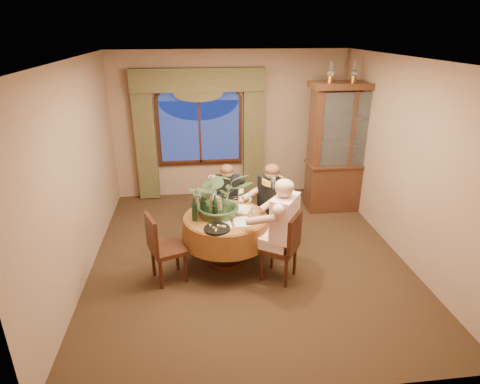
{
  "coord_description": "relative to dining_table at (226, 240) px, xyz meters",
  "views": [
    {
      "loc": [
        -0.73,
        -5.15,
        3.17
      ],
      "look_at": [
        -0.13,
        -0.17,
        1.1
      ],
      "focal_mm": 30.0,
      "sensor_mm": 36.0,
      "label": 1
    }
  ],
  "objects": [
    {
      "name": "floor",
      "position": [
        0.33,
        0.17,
        -0.38
      ],
      "size": [
        5.0,
        5.0,
        0.0
      ],
      "primitive_type": "plane",
      "color": "black",
      "rests_on": "ground"
    },
    {
      "name": "wall_back",
      "position": [
        0.33,
        2.67,
        1.02
      ],
      "size": [
        4.5,
        0.0,
        4.5
      ],
      "primitive_type": "plane",
      "rotation": [
        1.57,
        0.0,
        0.0
      ],
      "color": "#8D6C54",
      "rests_on": "ground"
    },
    {
      "name": "wall_right",
      "position": [
        2.58,
        0.17,
        1.02
      ],
      "size": [
        0.0,
        5.0,
        5.0
      ],
      "primitive_type": "plane",
      "rotation": [
        1.57,
        0.0,
        -1.57
      ],
      "color": "#8D6C54",
      "rests_on": "ground"
    },
    {
      "name": "ceiling",
      "position": [
        0.33,
        0.17,
        2.42
      ],
      "size": [
        5.0,
        5.0,
        0.0
      ],
      "primitive_type": "plane",
      "rotation": [
        3.14,
        0.0,
        0.0
      ],
      "color": "white",
      "rests_on": "wall_back"
    },
    {
      "name": "window",
      "position": [
        -0.27,
        2.6,
        0.92
      ],
      "size": [
        1.62,
        0.1,
        1.32
      ],
      "primitive_type": null,
      "color": "navy",
      "rests_on": "wall_back"
    },
    {
      "name": "arched_transom",
      "position": [
        -0.27,
        2.6,
        1.71
      ],
      "size": [
        1.6,
        0.06,
        0.44
      ],
      "primitive_type": null,
      "color": "navy",
      "rests_on": "wall_back"
    },
    {
      "name": "drapery_left",
      "position": [
        -1.3,
        2.55,
        0.8
      ],
      "size": [
        0.38,
        0.14,
        2.32
      ],
      "primitive_type": "cube",
      "color": "#453F20",
      "rests_on": "floor"
    },
    {
      "name": "drapery_right",
      "position": [
        0.76,
        2.55,
        0.8
      ],
      "size": [
        0.38,
        0.14,
        2.32
      ],
      "primitive_type": "cube",
      "color": "#453F20",
      "rests_on": "floor"
    },
    {
      "name": "swag_valance",
      "position": [
        -0.27,
        2.52,
        1.9
      ],
      "size": [
        2.45,
        0.16,
        0.42
      ],
      "primitive_type": null,
      "color": "#453F20",
      "rests_on": "wall_back"
    },
    {
      "name": "dining_table",
      "position": [
        0.0,
        0.0,
        0.0
      ],
      "size": [
        1.51,
        1.51,
        0.75
      ],
      "primitive_type": "cylinder",
      "rotation": [
        0.0,
        0.0,
        -0.24
      ],
      "color": "maroon",
      "rests_on": "floor"
    },
    {
      "name": "china_cabinet",
      "position": [
        2.31,
        1.67,
        0.78
      ],
      "size": [
        1.43,
        0.56,
        2.31
      ],
      "primitive_type": "cube",
      "color": "#361C11",
      "rests_on": "floor"
    },
    {
      "name": "oil_lamp_left",
      "position": [
        1.91,
        1.67,
        2.11
      ],
      "size": [
        0.11,
        0.11,
        0.34
      ],
      "primitive_type": null,
      "color": "#A5722D",
      "rests_on": "china_cabinet"
    },
    {
      "name": "oil_lamp_center",
      "position": [
        2.31,
        1.67,
        2.11
      ],
      "size": [
        0.11,
        0.11,
        0.34
      ],
      "primitive_type": null,
      "color": "#A5722D",
      "rests_on": "china_cabinet"
    },
    {
      "name": "oil_lamp_right",
      "position": [
        2.71,
        1.67,
        2.11
      ],
      "size": [
        0.11,
        0.11,
        0.34
      ],
      "primitive_type": null,
      "color": "#A5722D",
      "rests_on": "china_cabinet"
    },
    {
      "name": "chair_right",
      "position": [
        0.67,
        -0.44,
        0.1
      ],
      "size": [
        0.58,
        0.58,
        0.96
      ],
      "primitive_type": "cube",
      "rotation": [
        0.0,
        0.0,
        0.99
      ],
      "color": "black",
      "rests_on": "floor"
    },
    {
      "name": "chair_back_right",
      "position": [
        0.74,
        0.51,
        0.1
      ],
      "size": [
        0.58,
        0.58,
        0.96
      ],
      "primitive_type": "cube",
      "rotation": [
        0.0,
        0.0,
        -4.11
      ],
      "color": "black",
      "rests_on": "floor"
    },
    {
      "name": "chair_back",
      "position": [
        0.05,
        0.81,
        0.1
      ],
      "size": [
        0.45,
        0.45,
        0.96
      ],
      "primitive_type": "cube",
      "rotation": [
        0.0,
        0.0,
        -3.21
      ],
      "color": "black",
      "rests_on": "floor"
    },
    {
      "name": "chair_front_left",
      "position": [
        -0.79,
        -0.3,
        0.1
      ],
      "size": [
        0.54,
        0.54,
        0.96
      ],
      "primitive_type": "cube",
      "rotation": [
        0.0,
        0.0,
        -1.21
      ],
      "color": "black",
      "rests_on": "floor"
    },
    {
      "name": "person_pink",
      "position": [
        0.72,
        -0.46,
        0.34
      ],
      "size": [
        0.67,
        0.69,
        1.43
      ],
      "primitive_type": null,
      "rotation": [
        0.0,
        0.0,
        1.0
      ],
      "color": "beige",
      "rests_on": "floor"
    },
    {
      "name": "person_back",
      "position": [
        0.09,
        0.78,
        0.25
      ],
      "size": [
        0.49,
        0.46,
        1.24
      ],
      "primitive_type": null,
      "rotation": [
        0.0,
        0.0,
        -3.26
      ],
      "color": "black",
      "rests_on": "floor"
    },
    {
      "name": "person_scarf",
      "position": [
        0.73,
        0.39,
        0.3
      ],
      "size": [
        0.62,
        0.64,
        1.35
      ],
      "primitive_type": null,
      "rotation": [
        0.0,
        0.0,
        -4.22
      ],
      "color": "black",
      "rests_on": "floor"
    },
    {
      "name": "stoneware_vase",
      "position": [
        -0.09,
        0.11,
        0.5
      ],
      "size": [
        0.14,
        0.14,
        0.25
      ],
      "primitive_type": null,
      "color": "#957C60",
      "rests_on": "dining_table"
    },
    {
      "name": "centerpiece_plant",
      "position": [
        -0.06,
        0.08,
        0.95
      ],
      "size": [
        0.87,
        0.97,
        0.76
      ],
      "primitive_type": "imported",
      "color": "#3C5734",
      "rests_on": "dining_table"
    },
    {
      "name": "olive_bowl",
      "position": [
        0.01,
        -0.07,
        0.4
      ],
      "size": [
        0.15,
        0.15,
        0.05
      ],
      "primitive_type": "imported",
      "color": "#4E5329",
      "rests_on": "dining_table"
    },
    {
      "name": "cheese_platter",
      "position": [
        -0.14,
        -0.38,
        0.39
      ],
      "size": [
        0.34,
        0.34,
        0.02
      ],
      "primitive_type": "cylinder",
      "color": "black",
      "rests_on": "dining_table"
    },
    {
      "name": "wine_bottle_0",
      "position": [
        -0.31,
        0.01,
        0.54
      ],
      "size": [
        0.07,
        0.07,
        0.33
      ],
      "primitive_type": "cylinder",
      "color": "black",
      "rests_on": "dining_table"
    },
    {
      "name": "wine_bottle_1",
      "position": [
        -0.4,
        0.12,
        0.54
      ],
      "size": [
        0.07,
        0.07,
        0.33
      ],
      "primitive_type": "cylinder",
      "color": "tan",
      "rests_on": "dining_table"
    },
    {
      "name": "wine_bottle_2",
      "position": [
        -0.29,
        0.16,
        0.54
      ],
      "size": [
        0.07,
        0.07,
        0.33
      ],
      "primitive_type": "cylinder",
      "color": "black",
      "rests_on": "dining_table"
    },
    {
      "name": "wine_bottle_3",
      "position": [
        -0.43,
        -0.08,
        0.54
      ],
      "size": [
        0.07,
        0.07,
        0.33
      ],
      "primitive_type": "cylinder",
      "color": "black",
      "rests_on": "dining_table"
    },
    {
      "name": "wine_bottle_4",
      "position": [
        -0.18,
        0.02,
        0.54
      ],
      "size": [
        0.07,
        0.07,
        0.33
      ],
      "primitive_type": "cylinder",
      "color": "tan",
      "rests_on": "dining_table"
    },
    {
      "name": "wine_bottle_5",
      "position": [
        -0.14,
        -0.03,
        0.54
      ],
      "size": [
        0.07,
        0.07,
        0.33
      ],
      "primitive_type": "cylinder",
      "color": "black",
      "rests_on": "dining_table"
    },
    {
      "name": "tasting_paper_0",
      "position": [
        0.19,
        -0.2,
        0.38
      ],
      "size": [
        0.21,
        0.3,
        0.0
      ],
      "primitive_type": "cube",
      "rotation": [
        0.0,
        0.0,
        0.01
      ],
      "color": "white",
      "rests_on": "dining_table"
    },
    {
      "name": "tasting_paper_1",
      "position": [
        0.26,
        0.19,
        0.38
      ],
      "size": [
        0.31,
        0.36,
        0.0
      ],
      "primitive_type": "cube",
      "rotation": [
        0.0,
        0.0,
        -0.41
      ],
      "color": "white",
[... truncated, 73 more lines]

